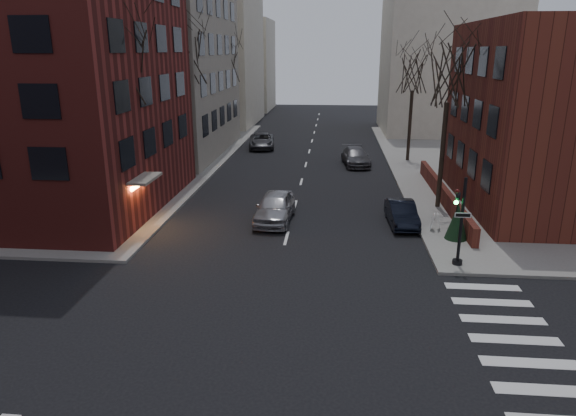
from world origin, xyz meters
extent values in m
plane|color=black|center=(0.00, 0.00, 0.00)|extent=(160.00, 160.00, 0.00)
cube|color=maroon|center=(-15.50, 16.50, 9.00)|extent=(15.00, 15.00, 18.00)
cube|color=#5F261B|center=(16.50, 19.00, 5.50)|extent=(12.00, 14.00, 11.00)
cube|color=#5F261B|center=(9.30, 19.00, 0.65)|extent=(0.35, 16.00, 1.00)
cube|color=beige|center=(-15.00, 55.00, 9.00)|extent=(14.00, 16.00, 18.00)
cube|color=beige|center=(15.00, 50.00, 8.00)|extent=(14.00, 14.00, 16.00)
cube|color=beige|center=(-13.00, 72.00, 7.00)|extent=(10.00, 12.00, 14.00)
cylinder|color=black|center=(8.00, 9.00, 2.15)|extent=(0.14, 0.14, 4.00)
cylinder|color=black|center=(8.00, 9.00, 0.25)|extent=(0.44, 0.44, 0.20)
imported|color=black|center=(7.75, 9.00, 3.00)|extent=(0.16, 0.20, 1.00)
sphere|color=#19FF4C|center=(7.68, 8.95, 3.05)|extent=(0.18, 0.18, 0.18)
cube|color=white|center=(8.00, 8.88, 2.50)|extent=(0.70, 0.03, 0.22)
cylinder|color=#2D231C|center=(-8.80, 14.00, 3.47)|extent=(0.28, 0.28, 6.65)
cylinder|color=#2D231C|center=(-8.80, 26.00, 3.65)|extent=(0.28, 0.28, 7.00)
cylinder|color=#2D231C|center=(-8.80, 40.00, 3.30)|extent=(0.28, 0.28, 6.30)
cylinder|color=#2D231C|center=(8.80, 18.00, 3.30)|extent=(0.28, 0.28, 6.30)
cylinder|color=#2D231C|center=(8.80, 32.00, 3.12)|extent=(0.28, 0.28, 5.95)
cylinder|color=black|center=(-8.20, 22.00, 3.15)|extent=(0.12, 0.12, 6.00)
sphere|color=#FFA54C|center=(-8.20, 22.00, 6.25)|extent=(0.36, 0.36, 0.36)
cylinder|color=black|center=(-8.20, 42.00, 3.15)|extent=(0.12, 0.12, 6.00)
sphere|color=#FFA54C|center=(-8.20, 42.00, 6.25)|extent=(0.36, 0.36, 0.36)
imported|color=black|center=(6.20, 14.72, 0.66)|extent=(1.63, 4.10, 1.33)
imported|color=#9E9EA3|center=(-0.91, 14.76, 0.83)|extent=(2.20, 4.98, 1.67)
imported|color=#424146|center=(4.21, 30.15, 0.73)|extent=(2.61, 5.20, 1.45)
imported|color=#414247|center=(-4.81, 37.31, 0.72)|extent=(3.04, 5.47, 1.45)
cube|color=white|center=(7.85, 13.60, 0.59)|extent=(0.47, 0.61, 0.89)
cone|color=#16321B|center=(8.65, 12.31, 1.09)|extent=(1.35, 1.35, 1.87)
camera|label=1|loc=(2.31, -12.90, 9.37)|focal=32.00mm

